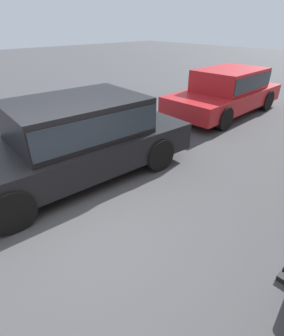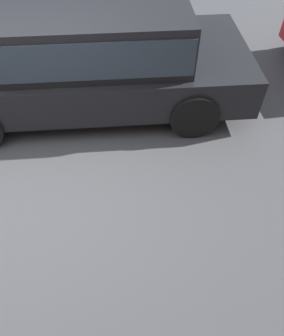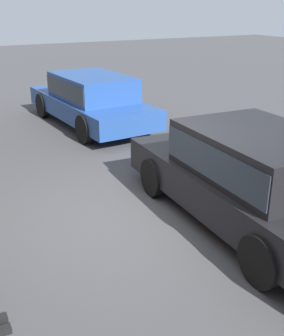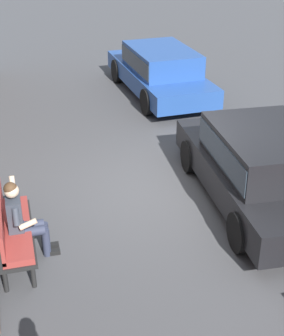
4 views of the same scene
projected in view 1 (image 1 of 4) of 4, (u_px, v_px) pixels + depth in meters
The scene contains 3 objects.
ground_plane at pixel (88, 232), 3.75m from camera, with size 60.00×60.00×0.00m, color #424244.
parked_car_near at pixel (227, 89), 8.29m from camera, with size 4.36×1.92×1.36m.
parked_car_mid at pixel (75, 135), 4.83m from camera, with size 4.58×2.16×1.45m.
Camera 1 is at (1.33, 2.60, 2.63)m, focal length 28.00 mm.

